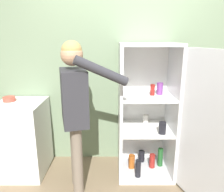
% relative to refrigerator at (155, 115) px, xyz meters
% --- Properties ---
extents(wall_back, '(7.00, 0.06, 2.55)m').
position_rel_refrigerator_xyz_m(wall_back, '(-0.37, 0.46, 0.47)').
color(wall_back, gray).
rests_on(wall_back, ground_plane).
extents(refrigerator, '(0.94, 1.27, 1.65)m').
position_rel_refrigerator_xyz_m(refrigerator, '(0.00, 0.00, 0.00)').
color(refrigerator, silver).
rests_on(refrigerator, ground_plane).
extents(person, '(0.75, 0.58, 1.69)m').
position_rel_refrigerator_xyz_m(person, '(-0.93, -0.26, 0.26)').
color(person, '#726656').
rests_on(person, ground_plane).
extents(counter, '(0.57, 0.63, 0.94)m').
position_rel_refrigerator_xyz_m(counter, '(-1.68, 0.09, -0.34)').
color(counter, white).
rests_on(counter, ground_plane).
extents(bowl, '(0.15, 0.15, 0.06)m').
position_rel_refrigerator_xyz_m(bowl, '(-1.82, 0.16, 0.16)').
color(bowl, '#B24738').
rests_on(bowl, counter).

